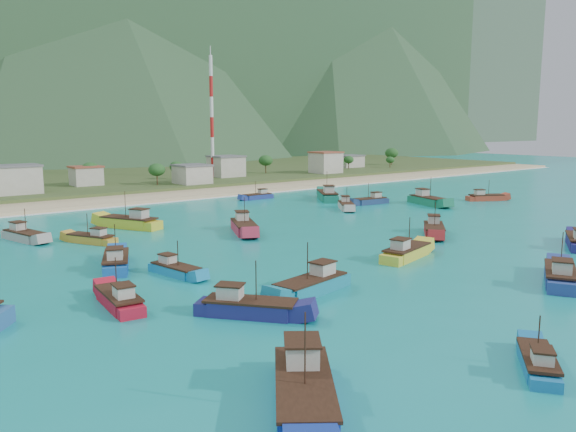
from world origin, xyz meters
TOP-DOWN VIEW (x-y plane):
  - ground at (0.00, 0.00)m, footprint 600.00×600.00m
  - beach at (0.00, 79.00)m, footprint 400.00×18.00m
  - land at (0.00, 140.00)m, footprint 400.00×110.00m
  - surf_line at (0.00, 69.50)m, footprint 400.00×2.50m
  - village at (14.65, 103.06)m, footprint 216.14×27.71m
  - vegetation at (-2.63, 103.23)m, footprint 274.36×25.22m
  - radio_tower at (40.63, 108.00)m, footprint 1.20×1.20m
  - boat_0 at (-37.70, -33.10)m, footprint 10.74×12.48m
  - boat_2 at (-29.93, -15.21)m, footprint 9.08×10.21m
  - boat_5 at (-28.21, 4.02)m, footprint 3.93×8.85m
  - boat_6 at (69.82, 20.14)m, footprint 10.05×7.24m
  - boat_8 at (-4.46, 22.89)m, footprint 8.23×12.18m
  - boat_10 at (-37.72, 40.30)m, footprint 5.33×10.50m
  - boat_11 at (6.87, -29.48)m, footprint 11.60×8.29m
  - boat_13 at (30.72, 32.06)m, footprint 8.13×9.49m
  - boat_14 at (-19.37, -40.31)m, footprint 7.87×6.61m
  - boat_15 at (-19.58, -13.24)m, footprint 11.51×5.25m
  - boat_16 at (41.59, 34.46)m, footprint 9.94×4.01m
  - boat_17 at (25.35, 60.07)m, footprint 8.77×2.64m
  - boat_18 at (-32.88, 12.22)m, footprint 7.24×11.13m
  - boat_19 at (38.40, 46.87)m, footprint 10.67×13.21m
  - boat_20 at (2.47, -9.01)m, footprint 11.35×5.78m
  - boat_22 at (-29.58, 30.96)m, footprint 6.40×9.26m
  - boat_24 at (-18.84, 40.24)m, footprint 8.86×12.91m
  - boat_25 at (51.57, 24.67)m, footprint 6.98×12.86m
  - boat_26 at (-39.11, -4.15)m, footprint 3.86×9.92m
  - boat_27 at (20.82, -0.22)m, footprint 10.33×9.38m

SIDE VIEW (x-z plane):
  - ground at x=0.00m, z-range 0.00..0.00m
  - beach at x=0.00m, z-range -0.60..0.60m
  - land at x=0.00m, z-range -1.20..1.20m
  - surf_line at x=0.00m, z-range -0.04..0.04m
  - boat_14 at x=-19.37m, z-range -1.90..2.83m
  - boat_5 at x=-28.21m, z-range -2.00..3.05m
  - boat_17 at x=25.35m, z-range -2.04..3.13m
  - boat_22 at x=-29.58m, z-range -2.09..3.24m
  - boat_16 at x=41.59m, z-range -2.21..3.50m
  - boat_26 at x=-39.11m, z-range -2.21..3.50m
  - boat_13 at x=30.72m, z-range -2.22..3.52m
  - boat_6 at x=69.82m, z-range -2.25..3.58m
  - boat_10 at x=-37.72m, z-range -2.29..3.67m
  - boat_2 at x=-29.93m, z-range -2.38..3.87m
  - boat_18 at x=-32.88m, z-range -2.42..3.94m
  - boat_27 at x=20.82m, z-range -2.42..3.96m
  - boat_20 at x=2.47m, z-range -2.44..4.00m
  - boat_15 at x=-19.58m, z-range -2.48..4.08m
  - boat_11 at x=6.87m, z-range -2.53..4.18m
  - boat_8 at x=-4.46m, z-range -2.62..4.37m
  - boat_25 at x=51.57m, z-range -2.71..4.58m
  - boat_24 at x=-18.84m, z-range -2.75..4.67m
  - boat_0 at x=-37.70m, z-range -2.80..4.76m
  - boat_19 at x=38.40m, z-range -2.89..4.96m
  - village at x=14.65m, z-range 1.06..8.65m
  - vegetation at x=-2.63m, z-range 0.89..8.87m
  - radio_tower at x=40.63m, z-range 1.60..42.88m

